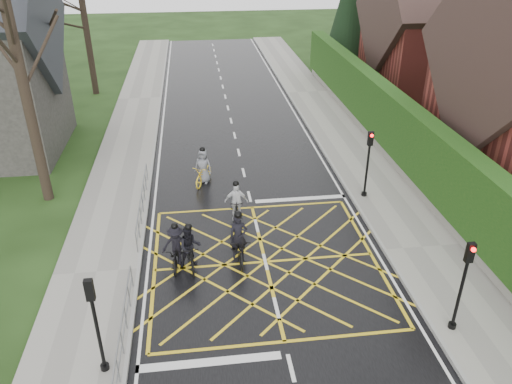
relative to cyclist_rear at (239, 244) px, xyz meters
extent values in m
plane|color=black|center=(0.93, -0.35, -0.64)|extent=(120.00, 120.00, 0.00)
cube|color=black|center=(0.93, -0.35, -0.64)|extent=(9.00, 80.00, 0.01)
cube|color=gray|center=(6.93, -0.35, -0.57)|extent=(3.00, 80.00, 0.15)
cube|color=gray|center=(-5.07, -0.35, -0.57)|extent=(3.00, 80.00, 0.15)
cube|color=slate|center=(8.68, 5.65, -0.29)|extent=(0.50, 38.00, 0.70)
cube|color=#11370F|center=(8.68, 5.65, 1.46)|extent=(0.90, 38.00, 2.80)
cube|color=maroon|center=(15.68, 17.65, 2.36)|extent=(9.00, 8.00, 6.00)
cube|color=#362420|center=(15.68, 17.65, 5.26)|extent=(9.80, 8.80, 8.80)
cylinder|color=black|center=(11.68, 25.65, -0.04)|extent=(0.50, 0.50, 1.20)
cone|color=black|center=(11.68, 25.65, 4.36)|extent=(4.60, 4.60, 10.00)
cylinder|color=black|center=(-8.07, 5.65, 4.86)|extent=(0.44, 0.44, 11.00)
cylinder|color=black|center=(-9.07, 13.65, 5.36)|extent=(0.44, 0.44, 12.00)
cylinder|color=black|center=(-8.37, 21.65, 4.36)|extent=(0.44, 0.44, 10.00)
cylinder|color=slate|center=(-3.72, -3.85, 0.36)|extent=(0.05, 5.00, 0.05)
cylinder|color=slate|center=(-3.72, -3.85, -0.09)|extent=(0.04, 5.00, 0.04)
cylinder|color=slate|center=(-3.72, -1.35, -0.14)|extent=(0.04, 0.04, 1.00)
cylinder|color=slate|center=(-3.72, 3.65, 0.36)|extent=(0.05, 6.00, 0.05)
cylinder|color=slate|center=(-3.72, 3.65, -0.09)|extent=(0.04, 6.00, 0.04)
cylinder|color=slate|center=(-3.72, 0.65, -0.14)|extent=(0.04, 0.04, 1.00)
cylinder|color=slate|center=(-3.72, 6.65, -0.14)|extent=(0.04, 0.04, 1.00)
cylinder|color=black|center=(6.03, 3.85, 0.86)|extent=(0.10, 0.10, 3.00)
cylinder|color=black|center=(6.03, 3.85, -0.49)|extent=(0.24, 0.24, 0.30)
cube|color=black|center=(6.03, 3.85, 2.26)|extent=(0.22, 0.16, 0.62)
sphere|color=#FF0C0C|center=(6.03, 3.73, 2.44)|extent=(0.14, 0.14, 0.14)
cylinder|color=black|center=(6.03, -4.55, 0.86)|extent=(0.10, 0.10, 3.00)
cylinder|color=black|center=(6.03, -4.55, -0.49)|extent=(0.24, 0.24, 0.30)
cube|color=black|center=(6.03, -4.55, 2.26)|extent=(0.22, 0.16, 0.62)
sphere|color=#FF0C0C|center=(6.03, -4.67, 2.44)|extent=(0.14, 0.14, 0.14)
cylinder|color=black|center=(-4.17, -4.85, 0.86)|extent=(0.10, 0.10, 3.00)
cylinder|color=black|center=(-4.17, -4.85, -0.49)|extent=(0.24, 0.24, 0.30)
cube|color=black|center=(-4.17, -4.85, 2.26)|extent=(0.22, 0.16, 0.62)
sphere|color=#FF0C0C|center=(-4.17, -4.73, 2.44)|extent=(0.14, 0.14, 0.14)
imported|color=black|center=(0.00, -0.03, -0.11)|extent=(0.81, 2.07, 1.07)
imported|color=black|center=(0.00, 0.07, 0.27)|extent=(0.68, 0.47, 1.82)
sphere|color=black|center=(0.00, 0.07, 1.19)|extent=(0.29, 0.29, 0.29)
imported|color=black|center=(-1.77, -0.32, -0.11)|extent=(0.72, 1.83, 1.07)
imported|color=black|center=(-1.77, -0.22, 0.18)|extent=(0.87, 0.71, 1.64)
sphere|color=black|center=(-1.77, -0.22, 1.01)|extent=(0.26, 0.26, 0.26)
imported|color=black|center=(-2.25, -0.13, -0.18)|extent=(0.76, 1.82, 0.93)
imported|color=black|center=(-2.25, -0.03, 0.15)|extent=(1.07, 0.67, 1.59)
sphere|color=black|center=(-2.25, -0.03, 0.96)|extent=(0.25, 0.25, 0.25)
imported|color=black|center=(0.17, 2.72, -0.11)|extent=(0.66, 1.82, 1.07)
imported|color=silver|center=(0.17, 2.82, 0.18)|extent=(0.99, 0.48, 1.64)
sphere|color=black|center=(0.17, 2.82, 1.02)|extent=(0.26, 0.26, 0.26)
imported|color=gold|center=(-1.06, 6.29, -0.15)|extent=(1.33, 1.98, 0.99)
imported|color=slate|center=(-1.06, 6.39, 0.19)|extent=(0.96, 0.81, 1.67)
sphere|color=black|center=(-1.06, 6.39, 1.05)|extent=(0.26, 0.26, 0.26)
camera|label=1|loc=(-1.30, -15.05, 10.28)|focal=35.00mm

